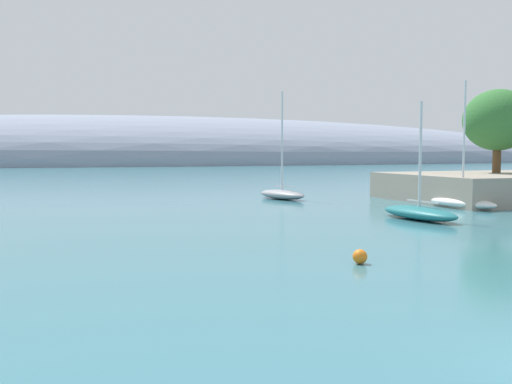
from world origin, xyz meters
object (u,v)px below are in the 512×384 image
object	(u,v)px
tree_clump_shore	(498,120)
mooring_buoy_orange	(360,257)
sailboat_teal_near_shore	(419,212)
sailboat_sand_mid_mooring	(420,193)
sailboat_grey_outer_mooring	(282,193)
sailboat_white_end_of_line	(462,202)

from	to	relation	value
tree_clump_shore	mooring_buoy_orange	world-z (taller)	tree_clump_shore
tree_clump_shore	sailboat_teal_near_shore	xyz separation A→B (m)	(-17.31, -11.86, -7.05)
sailboat_sand_mid_mooring	sailboat_grey_outer_mooring	xyz separation A→B (m)	(-13.51, 3.02, 0.06)
sailboat_grey_outer_mooring	mooring_buoy_orange	xyz separation A→B (m)	(-8.81, -29.99, -0.27)
sailboat_teal_near_shore	sailboat_white_end_of_line	xyz separation A→B (m)	(7.85, 5.20, 0.04)
sailboat_teal_near_shore	sailboat_white_end_of_line	distance (m)	9.42
sailboat_grey_outer_mooring	tree_clump_shore	bearing A→B (deg)	-123.83
sailboat_sand_mid_mooring	tree_clump_shore	bearing A→B (deg)	-113.99
sailboat_teal_near_shore	sailboat_white_end_of_line	size ratio (longest dim) A/B	0.77
sailboat_teal_near_shore	sailboat_grey_outer_mooring	bearing A→B (deg)	2.95
sailboat_teal_near_shore	mooring_buoy_orange	size ratio (longest dim) A/B	13.09
tree_clump_shore	sailboat_sand_mid_mooring	size ratio (longest dim) A/B	1.09
sailboat_sand_mid_mooring	sailboat_white_end_of_line	distance (m)	10.45
mooring_buoy_orange	tree_clump_shore	bearing A→B (deg)	39.59
sailboat_sand_mid_mooring	sailboat_white_end_of_line	xyz separation A→B (m)	(-3.15, -9.96, 0.04)
sailboat_white_end_of_line	mooring_buoy_orange	xyz separation A→B (m)	(-19.17, -17.01, -0.25)
sailboat_grey_outer_mooring	sailboat_white_end_of_line	xyz separation A→B (m)	(10.36, -12.98, -0.02)
sailboat_sand_mid_mooring	sailboat_grey_outer_mooring	size ratio (longest dim) A/B	0.72
tree_clump_shore	mooring_buoy_orange	distance (m)	37.86
sailboat_teal_near_shore	mooring_buoy_orange	distance (m)	16.36
sailboat_white_end_of_line	mooring_buoy_orange	distance (m)	25.63
sailboat_teal_near_shore	sailboat_grey_outer_mooring	distance (m)	18.35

